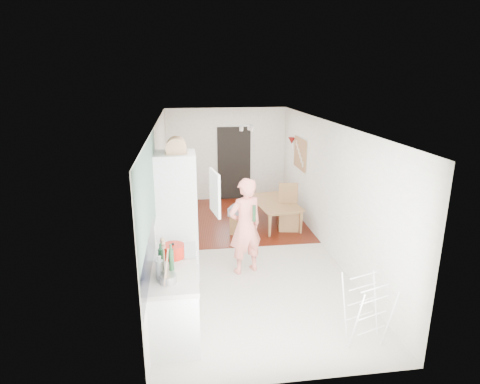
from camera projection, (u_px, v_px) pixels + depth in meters
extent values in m
cube|color=beige|center=(246.00, 252.00, 7.86)|extent=(3.20, 7.00, 0.01)
cube|color=#5E1C0B|center=(234.00, 219.00, 9.62)|extent=(3.20, 3.30, 0.01)
cube|color=#527563|center=(149.00, 193.00, 5.23)|extent=(0.02, 3.00, 1.30)
cube|color=black|center=(149.00, 261.00, 4.91)|extent=(0.02, 1.90, 0.50)
cube|color=black|center=(234.00, 164.00, 10.91)|extent=(0.90, 0.04, 2.00)
cube|color=white|center=(175.00, 310.00, 5.15)|extent=(0.60, 0.90, 0.86)
cube|color=beige|center=(174.00, 278.00, 5.02)|extent=(0.62, 0.92, 0.06)
cube|color=white|center=(176.00, 281.00, 5.86)|extent=(0.60, 0.60, 0.88)
cube|color=#B0B0B3|center=(175.00, 252.00, 5.73)|extent=(0.60, 0.60, 0.04)
cube|color=white|center=(177.00, 217.00, 6.65)|extent=(0.66, 0.66, 2.15)
cube|color=white|center=(215.00, 193.00, 6.31)|extent=(0.14, 0.56, 0.70)
cube|color=white|center=(195.00, 188.00, 6.56)|extent=(0.02, 0.52, 0.66)
cube|color=tan|center=(300.00, 153.00, 9.43)|extent=(0.03, 0.90, 0.70)
cube|color=olive|center=(300.00, 153.00, 9.43)|extent=(0.00, 0.94, 0.74)
cone|color=maroon|center=(292.00, 141.00, 9.99)|extent=(0.18, 0.18, 0.16)
imported|color=#F78373|center=(245.00, 218.00, 6.80)|extent=(0.86, 0.71, 2.01)
imported|color=olive|center=(275.00, 214.00, 9.24)|extent=(0.92, 1.42, 0.47)
cube|color=gray|center=(239.00, 211.00, 8.57)|extent=(0.52, 0.52, 0.17)
cylinder|color=red|center=(173.00, 251.00, 5.50)|extent=(0.36, 0.36, 0.19)
cylinder|color=#B0B0B3|center=(168.00, 279.00, 4.84)|extent=(0.23, 0.23, 0.10)
cylinder|color=#1C4225|center=(254.00, 213.00, 6.61)|extent=(0.06, 0.06, 0.28)
cylinder|color=#1C4225|center=(171.00, 260.00, 5.12)|extent=(0.08, 0.08, 0.29)
cylinder|color=#1C4225|center=(161.00, 260.00, 5.11)|extent=(0.08, 0.08, 0.30)
cylinder|color=silver|center=(160.00, 270.00, 4.92)|extent=(0.12, 0.12, 0.24)
cylinder|color=tan|center=(163.00, 250.00, 5.46)|extent=(0.08, 0.08, 0.24)
cylinder|color=tan|center=(164.00, 253.00, 5.40)|extent=(0.07, 0.07, 0.22)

